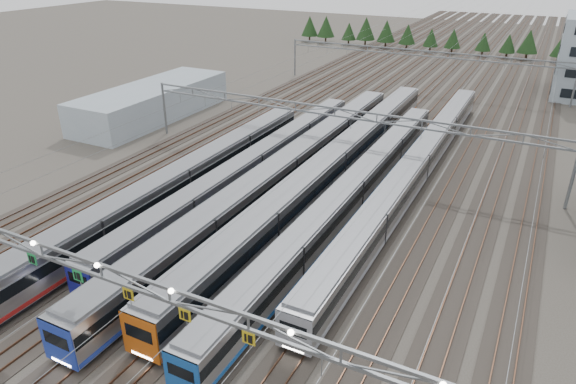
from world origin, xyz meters
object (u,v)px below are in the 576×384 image
at_px(train_b, 253,166).
at_px(train_d, 333,165).
at_px(gantry_far, 421,58).
at_px(gantry_mid, 334,119).
at_px(train_a, 180,183).
at_px(train_c, 285,171).
at_px(train_e, 351,193).
at_px(train_f, 417,166).
at_px(gantry_near, 100,275).
at_px(west_shed, 153,102).

relative_size(train_b, train_d, 0.79).
bearing_deg(gantry_far, gantry_mid, -90.00).
height_order(train_a, train_c, train_a).
xyz_separation_m(train_e, train_f, (4.50, 10.68, 0.05)).
relative_size(train_b, gantry_mid, 0.97).
xyz_separation_m(gantry_mid, gantry_far, (0.00, 45.00, 0.00)).
height_order(train_b, gantry_mid, gantry_mid).
bearing_deg(train_d, train_b, -155.39).
bearing_deg(train_a, gantry_mid, 58.09).
distance_m(train_c, train_e, 9.16).
distance_m(gantry_near, gantry_far, 85.12).
bearing_deg(west_shed, train_a, -44.62).
relative_size(gantry_mid, west_shed, 1.88).
bearing_deg(train_d, gantry_near, -93.78).
relative_size(gantry_near, gantry_far, 1.00).
height_order(train_d, west_shed, west_shed).
xyz_separation_m(train_c, train_d, (4.50, 4.10, 0.05)).
distance_m(train_e, gantry_mid, 13.76).
distance_m(train_d, gantry_near, 35.13).
bearing_deg(train_c, gantry_near, -85.89).
bearing_deg(gantry_mid, gantry_far, 90.00).
height_order(train_c, west_shed, west_shed).
xyz_separation_m(train_a, train_e, (18.00, 6.89, -0.22)).
bearing_deg(train_b, train_c, 0.30).
relative_size(train_c, train_d, 0.97).
relative_size(train_d, gantry_near, 1.22).
distance_m(train_a, gantry_mid, 21.68).
height_order(train_d, gantry_near, gantry_near).
relative_size(train_a, train_d, 0.75).
bearing_deg(gantry_mid, gantry_near, -90.07).
bearing_deg(west_shed, train_c, -24.81).
height_order(train_b, west_shed, west_shed).
bearing_deg(train_e, gantry_near, -103.22).
distance_m(train_d, train_e, 7.34).
distance_m(gantry_near, west_shed, 58.26).
bearing_deg(train_b, train_a, -117.75).
distance_m(train_f, gantry_mid, 12.05).
relative_size(train_a, train_c, 0.78).
bearing_deg(train_c, train_f, 33.66).
bearing_deg(train_f, gantry_near, -105.92).
relative_size(gantry_mid, gantry_far, 1.00).
bearing_deg(train_f, west_shed, 172.22).
bearing_deg(train_e, train_c, 169.37).
bearing_deg(gantry_near, train_b, 102.35).
height_order(train_f, west_shed, west_shed).
bearing_deg(train_d, gantry_mid, 112.65).
relative_size(train_a, gantry_mid, 0.92).
relative_size(train_a, train_e, 0.87).
bearing_deg(gantry_mid, train_e, -58.88).
bearing_deg(train_f, gantry_mid, 177.44).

